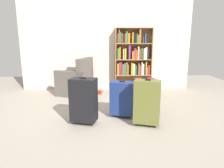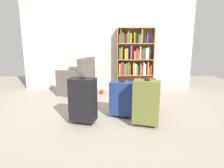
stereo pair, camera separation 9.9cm
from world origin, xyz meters
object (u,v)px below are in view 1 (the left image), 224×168
armchair (76,82)px  suitcase_navy_blue (122,98)px  storage_box (139,90)px  suitcase_black (84,100)px  mug (100,92)px  suitcase_dark_red (144,94)px  suitcase_olive (147,102)px  bookshelf (133,58)px

armchair → suitcase_navy_blue: size_ratio=1.40×
storage_box → suitcase_black: (-1.18, -1.71, 0.30)m
mug → storage_box: 0.96m
suitcase_dark_red → armchair: bearing=137.5°
storage_box → suitcase_olive: (-0.19, -1.83, 0.29)m
armchair → storage_box: size_ratio=1.86×
suitcase_dark_red → suitcase_navy_blue: bearing=-152.9°
bookshelf → suitcase_black: bookshelf is taller
suitcase_black → suitcase_olive: (0.99, -0.12, -0.01)m
bookshelf → suitcase_navy_blue: bearing=-103.4°
armchair → suitcase_dark_red: size_ratio=1.37×
suitcase_navy_blue → armchair: bearing=123.1°
bookshelf → suitcase_dark_red: bookshelf is taller
mug → suitcase_black: 1.81m
bookshelf → mug: (-0.85, -0.36, -0.81)m
armchair → suitcase_olive: (1.34, -1.91, 0.07)m
suitcase_olive → storage_box: bearing=84.0°
bookshelf → suitcase_black: bearing=-117.0°
armchair → mug: (0.58, -0.02, -0.27)m
suitcase_dark_red → suitcase_black: suitcase_black is taller
mug → suitcase_dark_red: bearing=-56.8°
armchair → storage_box: armchair is taller
storage_box → suitcase_olive: suitcase_olive is taller
armchair → suitcase_navy_blue: (0.99, -1.51, 0.02)m
suitcase_navy_blue → suitcase_black: size_ratio=0.85×
storage_box → suitcase_black: size_ratio=0.63×
armchair → mug: size_ratio=7.51×
mug → suitcase_black: size_ratio=0.16×
armchair → suitcase_navy_blue: 1.81m
suitcase_dark_red → suitcase_olive: bearing=-97.0°
bookshelf → storage_box: size_ratio=3.33×
bookshelf → armchair: (-1.43, -0.35, -0.54)m
mug → suitcase_dark_red: size_ratio=0.18×
storage_box → suitcase_navy_blue: bearing=-110.8°
mug → suitcase_dark_red: suitcase_dark_red is taller
armchair → suitcase_olive: size_ratio=1.20×
suitcase_black → suitcase_olive: bearing=-7.2°
storage_box → suitcase_navy_blue: suitcase_navy_blue is taller
armchair → mug: 0.64m
bookshelf → suitcase_dark_red: bearing=-90.6°
suitcase_olive → mug: bearing=112.0°
suitcase_olive → bookshelf: bearing=87.7°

